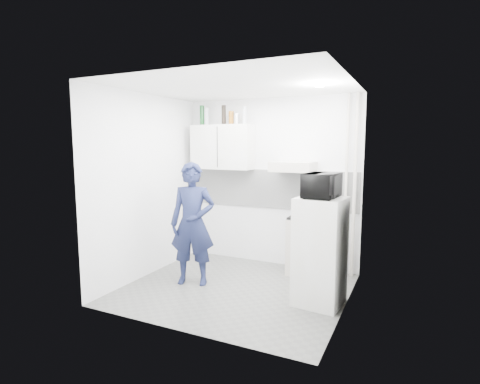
% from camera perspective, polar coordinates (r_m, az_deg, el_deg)
% --- Properties ---
extents(floor, '(2.80, 2.80, 0.00)m').
position_cam_1_polar(floor, '(5.09, -0.71, -14.54)').
color(floor, '#52524F').
rests_on(floor, ground).
extents(ceiling, '(2.80, 2.80, 0.00)m').
position_cam_1_polar(ceiling, '(4.78, -0.76, 15.79)').
color(ceiling, white).
rests_on(ceiling, wall_back).
extents(wall_back, '(2.80, 0.00, 2.80)m').
position_cam_1_polar(wall_back, '(5.90, 4.61, 1.49)').
color(wall_back, white).
rests_on(wall_back, floor).
extents(wall_left, '(0.00, 2.60, 2.60)m').
position_cam_1_polar(wall_left, '(5.52, -13.90, 0.90)').
color(wall_left, white).
rests_on(wall_left, floor).
extents(wall_right, '(0.00, 2.60, 2.60)m').
position_cam_1_polar(wall_right, '(4.34, 16.11, -0.84)').
color(wall_right, white).
rests_on(wall_right, floor).
extents(person, '(0.70, 0.57, 1.66)m').
position_cam_1_polar(person, '(5.10, -7.23, -4.80)').
color(person, '#191F41').
rests_on(person, floor).
extents(stove, '(0.52, 0.52, 0.83)m').
position_cam_1_polar(stove, '(5.62, 10.26, -8.09)').
color(stove, beige).
rests_on(stove, floor).
extents(fridge, '(0.58, 0.58, 1.28)m').
position_cam_1_polar(fridge, '(4.56, 12.11, -8.83)').
color(fridge, white).
rests_on(fridge, floor).
extents(stove_top, '(0.50, 0.50, 0.03)m').
position_cam_1_polar(stove_top, '(5.53, 10.35, -3.80)').
color(stove_top, black).
rests_on(stove_top, stove).
extents(saucepan, '(0.20, 0.20, 0.11)m').
position_cam_1_polar(saucepan, '(5.55, 11.37, -3.02)').
color(saucepan, silver).
rests_on(saucepan, stove_top).
extents(microwave, '(0.53, 0.38, 0.28)m').
position_cam_1_polar(microwave, '(4.41, 12.38, 0.98)').
color(microwave, black).
rests_on(microwave, fridge).
extents(bottle_a, '(0.07, 0.07, 0.32)m').
position_cam_1_polar(bottle_a, '(6.23, -5.80, 11.52)').
color(bottle_a, '#144C1E').
rests_on(bottle_a, upper_cabinet).
extents(bottle_b, '(0.07, 0.07, 0.28)m').
position_cam_1_polar(bottle_b, '(6.19, -5.14, 11.38)').
color(bottle_b, '#B2B7BC').
rests_on(bottle_b, upper_cabinet).
extents(bottle_d, '(0.07, 0.07, 0.30)m').
position_cam_1_polar(bottle_d, '(6.03, -2.49, 11.63)').
color(bottle_d, black).
rests_on(bottle_d, upper_cabinet).
extents(canister_a, '(0.08, 0.08, 0.21)m').
position_cam_1_polar(canister_a, '(5.97, -1.34, 11.22)').
color(canister_a, brown).
rests_on(canister_a, upper_cabinet).
extents(canister_b, '(0.09, 0.09, 0.17)m').
position_cam_1_polar(canister_b, '(5.93, -0.57, 11.06)').
color(canister_b, silver).
rests_on(canister_b, upper_cabinet).
extents(bottle_e, '(0.07, 0.07, 0.27)m').
position_cam_1_polar(bottle_e, '(5.87, 0.73, 11.58)').
color(bottle_e, '#B2B7BC').
rests_on(bottle_e, upper_cabinet).
extents(upper_cabinet, '(1.00, 0.35, 0.70)m').
position_cam_1_polar(upper_cabinet, '(6.03, -2.66, 6.86)').
color(upper_cabinet, white).
rests_on(upper_cabinet, wall_back).
extents(range_hood, '(0.60, 0.50, 0.14)m').
position_cam_1_polar(range_hood, '(5.50, 8.10, 3.84)').
color(range_hood, beige).
rests_on(range_hood, wall_back).
extents(backsplash, '(2.74, 0.03, 0.60)m').
position_cam_1_polar(backsplash, '(5.90, 4.55, 0.51)').
color(backsplash, white).
rests_on(backsplash, wall_back).
extents(pipe_a, '(0.05, 0.05, 2.60)m').
position_cam_1_polar(pipe_a, '(5.50, 17.07, 0.77)').
color(pipe_a, beige).
rests_on(pipe_a, floor).
extents(pipe_b, '(0.04, 0.04, 2.60)m').
position_cam_1_polar(pipe_b, '(5.52, 15.84, 0.84)').
color(pipe_b, beige).
rests_on(pipe_b, floor).
extents(ceiling_spot_fixture, '(0.10, 0.10, 0.02)m').
position_cam_1_polar(ceiling_spot_fixture, '(4.62, 12.02, 15.56)').
color(ceiling_spot_fixture, white).
rests_on(ceiling_spot_fixture, ceiling).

